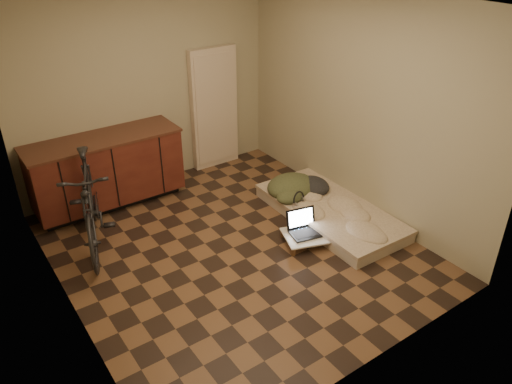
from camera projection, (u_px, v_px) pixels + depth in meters
room_shell at (230, 140)px, 4.90m from camera, size 3.50×4.00×2.60m
cabinets at (107, 171)px, 6.15m from camera, size 1.84×0.62×0.91m
appliance_panel at (214, 109)px, 6.98m from camera, size 0.70×0.10×1.70m
bicycle at (89, 198)px, 5.35m from camera, size 1.04×1.83×1.13m
futon at (330, 212)px, 6.04m from camera, size 0.96×1.92×0.16m
clothing_pile at (298, 180)px, 6.28m from camera, size 0.70×0.59×0.27m
headphones at (299, 199)px, 5.99m from camera, size 0.28×0.27×0.16m
lap_desk at (313, 235)px, 5.58m from camera, size 0.77×0.62×0.11m
laptop at (304, 228)px, 5.59m from camera, size 0.41×0.38×0.24m
mouse at (335, 232)px, 5.56m from camera, size 0.13×0.13×0.04m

